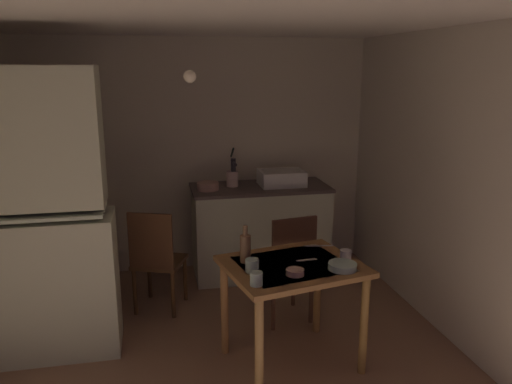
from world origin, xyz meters
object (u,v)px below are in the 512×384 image
(mixing_bowl_counter, at_px, (208,186))
(chair_by_counter, at_px, (156,259))
(hand_pump, at_px, (233,170))
(serving_bowl_wide, at_px, (342,266))
(teacup_mint, at_px, (256,279))
(hutch_cabinet, at_px, (38,227))
(chair_far_side, at_px, (288,266))
(dining_table, at_px, (292,280))
(sink_basin, at_px, (281,178))
(glass_bottle, at_px, (245,247))

(mixing_bowl_counter, xyz_separation_m, chair_by_counter, (-0.52, -0.60, -0.47))
(chair_by_counter, bearing_deg, hand_pump, 41.41)
(serving_bowl_wide, xyz_separation_m, teacup_mint, (-0.62, -0.13, 0.02))
(hutch_cabinet, xyz_separation_m, teacup_mint, (1.41, -0.81, -0.18))
(chair_far_side, bearing_deg, dining_table, -102.60)
(sink_basin, bearing_deg, chair_far_side, -101.48)
(hand_pump, height_order, mixing_bowl_counter, hand_pump)
(dining_table, xyz_separation_m, glass_bottle, (-0.31, 0.10, 0.22))
(sink_basin, xyz_separation_m, glass_bottle, (-0.66, -1.55, -0.13))
(chair_by_counter, relative_size, serving_bowl_wide, 4.78)
(mixing_bowl_counter, xyz_separation_m, serving_bowl_wide, (0.70, -1.77, -0.18))
(hutch_cabinet, bearing_deg, hand_pump, 36.66)
(dining_table, bearing_deg, chair_far_side, 77.40)
(chair_far_side, xyz_separation_m, serving_bowl_wide, (0.16, -0.76, 0.29))
(hutch_cabinet, relative_size, teacup_mint, 24.37)
(chair_by_counter, relative_size, glass_bottle, 3.51)
(hand_pump, relative_size, dining_table, 0.38)
(hand_pump, relative_size, chair_far_side, 0.42)
(dining_table, bearing_deg, teacup_mint, -137.35)
(glass_bottle, bearing_deg, sink_basin, 66.95)
(chair_by_counter, relative_size, teacup_mint, 10.73)
(chair_by_counter, xyz_separation_m, teacup_mint, (0.60, -1.30, 0.32))
(teacup_mint, distance_m, glass_bottle, 0.40)
(glass_bottle, bearing_deg, hutch_cabinet, 163.81)
(dining_table, height_order, teacup_mint, teacup_mint)
(hutch_cabinet, distance_m, teacup_mint, 1.63)
(mixing_bowl_counter, distance_m, dining_table, 1.69)
(serving_bowl_wide, bearing_deg, hutch_cabinet, 161.53)
(hutch_cabinet, xyz_separation_m, dining_table, (1.72, -0.51, -0.34))
(dining_table, xyz_separation_m, serving_bowl_wide, (0.30, -0.16, 0.14))
(chair_by_counter, distance_m, serving_bowl_wide, 1.71)
(sink_basin, xyz_separation_m, mixing_bowl_counter, (-0.75, -0.05, -0.04))
(hand_pump, height_order, chair_by_counter, hand_pump)
(hand_pump, relative_size, glass_bottle, 1.49)
(hand_pump, height_order, serving_bowl_wide, hand_pump)
(glass_bottle, bearing_deg, chair_far_side, 48.09)
(dining_table, distance_m, serving_bowl_wide, 0.37)
(teacup_mint, bearing_deg, hand_pump, 84.61)
(hutch_cabinet, bearing_deg, chair_by_counter, 31.40)
(hutch_cabinet, relative_size, glass_bottle, 7.97)
(hand_pump, xyz_separation_m, teacup_mint, (-0.19, -1.99, -0.29))
(serving_bowl_wide, distance_m, glass_bottle, 0.67)
(mixing_bowl_counter, relative_size, serving_bowl_wide, 1.11)
(dining_table, xyz_separation_m, chair_by_counter, (-0.92, 1.01, -0.16))
(dining_table, xyz_separation_m, chair_far_side, (0.13, 0.60, -0.15))
(hutch_cabinet, bearing_deg, glass_bottle, -16.19)
(mixing_bowl_counter, bearing_deg, hand_pump, 19.59)
(chair_by_counter, bearing_deg, glass_bottle, -56.19)
(chair_far_side, bearing_deg, sink_basin, 78.52)
(chair_far_side, distance_m, serving_bowl_wide, 0.83)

